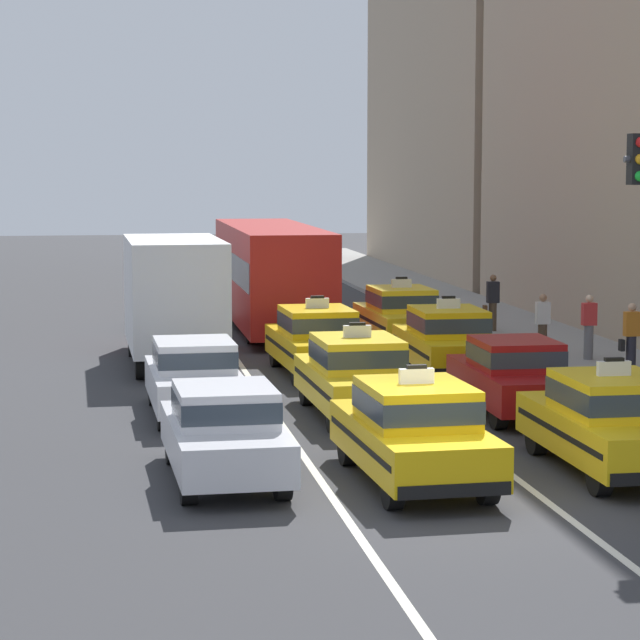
{
  "coord_description": "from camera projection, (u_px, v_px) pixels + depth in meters",
  "views": [
    {
      "loc": [
        -5.03,
        -19.4,
        5.14
      ],
      "look_at": [
        0.22,
        13.47,
        1.3
      ],
      "focal_mm": 76.36,
      "sensor_mm": 36.0,
      "label": 1
    }
  ],
  "objects": [
    {
      "name": "taxi_center_fifth",
      "position": [
        243.0,
        278.0,
        50.65
      ],
      "size": [
        1.87,
        4.58,
        1.96
      ],
      "color": "black",
      "rests_on": "ground"
    },
    {
      "name": "sidewalk_curb",
      "position": [
        569.0,
        354.0,
        36.24
      ],
      "size": [
        4.0,
        90.0,
        0.15
      ],
      "primitive_type": "cube",
      "color": "gray",
      "rests_on": "ground"
    },
    {
      "name": "sedan_left_second",
      "position": [
        194.0,
        375.0,
        27.66
      ],
      "size": [
        1.87,
        4.34,
        1.58
      ],
      "color": "black",
      "rests_on": "ground"
    },
    {
      "name": "sedan_right_second",
      "position": [
        514.0,
        374.0,
        27.79
      ],
      "size": [
        1.79,
        4.31,
        1.58
      ],
      "color": "black",
      "rests_on": "ground"
    },
    {
      "name": "taxi_center_third",
      "position": [
        316.0,
        339.0,
        33.07
      ],
      "size": [
        1.99,
        4.63,
        1.96
      ],
      "color": "black",
      "rests_on": "ground"
    },
    {
      "name": "lane_stripe_center_right",
      "position": [
        331.0,
        338.0,
        40.28
      ],
      "size": [
        0.14,
        80.0,
        0.01
      ],
      "primitive_type": "cube",
      "color": "silver",
      "rests_on": "ground"
    },
    {
      "name": "bus_center_fourth",
      "position": [
        271.0,
        271.0,
        42.2
      ],
      "size": [
        2.53,
        11.2,
        3.22
      ],
      "color": "black",
      "rests_on": "ground"
    },
    {
      "name": "pedestrian_near_crosswalk",
      "position": [
        543.0,
        324.0,
        35.44
      ],
      "size": [
        0.36,
        0.24,
        1.61
      ],
      "color": "#473828",
      "rests_on": "sidewalk_curb"
    },
    {
      "name": "sedan_left_fourth",
      "position": [
        167.0,
        302.0,
        42.32
      ],
      "size": [
        1.78,
        4.31,
        1.58
      ],
      "color": "black",
      "rests_on": "ground"
    },
    {
      "name": "pedestrian_by_storefront",
      "position": [
        492.0,
        303.0,
        40.68
      ],
      "size": [
        0.47,
        0.24,
        1.69
      ],
      "color": "#473828",
      "rests_on": "sidewalk_curb"
    },
    {
      "name": "ground_plane",
      "position": [
        447.0,
        507.0,
        20.41
      ],
      "size": [
        160.0,
        160.0,
        0.0
      ],
      "primitive_type": "plane",
      "color": "#353538"
    },
    {
      "name": "taxi_center_second",
      "position": [
        356.0,
        375.0,
        27.55
      ],
      "size": [
        1.92,
        4.6,
        1.96
      ],
      "color": "black",
      "rests_on": "ground"
    },
    {
      "name": "taxi_right_third",
      "position": [
        447.0,
        340.0,
        33.0
      ],
      "size": [
        1.88,
        4.58,
        1.96
      ],
      "color": "black",
      "rests_on": "ground"
    },
    {
      "name": "taxi_right_fourth",
      "position": [
        400.0,
        315.0,
        38.53
      ],
      "size": [
        1.92,
        4.6,
        1.96
      ],
      "color": "black",
      "rests_on": "ground"
    },
    {
      "name": "pedestrian_far_corner",
      "position": [
        589.0,
        327.0,
        34.72
      ],
      "size": [
        0.36,
        0.24,
        1.66
      ],
      "color": "slate",
      "rests_on": "sidewalk_curb"
    },
    {
      "name": "sedan_left_nearest",
      "position": [
        225.0,
        430.0,
        21.99
      ],
      "size": [
        1.89,
        4.35,
        1.58
      ],
      "color": "black",
      "rests_on": "ground"
    },
    {
      "name": "pedestrian_mid_block",
      "position": [
        631.0,
        337.0,
        32.64
      ],
      "size": [
        0.47,
        0.24,
        1.66
      ],
      "color": "#23232D",
      "rests_on": "sidewalk_curb"
    },
    {
      "name": "lane_stripe_left_center",
      "position": [
        223.0,
        340.0,
        39.78
      ],
      "size": [
        0.14,
        80.0,
        0.01
      ],
      "primitive_type": "cube",
      "color": "silver",
      "rests_on": "ground"
    },
    {
      "name": "taxi_center_nearest",
      "position": [
        414.0,
        431.0,
        21.79
      ],
      "size": [
        1.99,
        4.63,
        1.96
      ],
      "color": "black",
      "rests_on": "ground"
    },
    {
      "name": "box_truck_left_third",
      "position": [
        172.0,
        295.0,
        34.83
      ],
      "size": [
        2.41,
        7.01,
        3.27
      ],
      "color": "black",
      "rests_on": "ground"
    },
    {
      "name": "taxi_right_nearest",
      "position": [
        610.0,
        421.0,
        22.59
      ],
      "size": [
        1.84,
        4.57,
        1.96
      ],
      "color": "black",
      "rests_on": "ground"
    }
  ]
}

